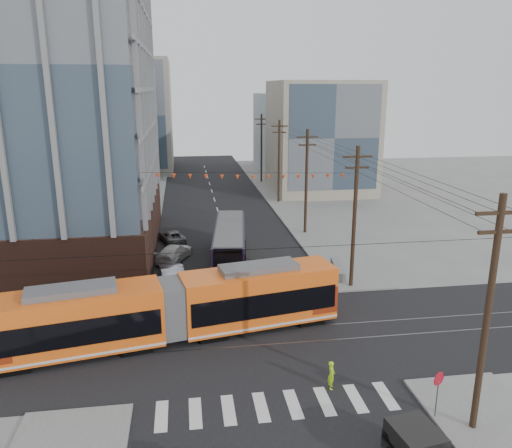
% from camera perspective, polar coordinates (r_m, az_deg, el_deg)
% --- Properties ---
extents(ground, '(160.00, 160.00, 0.00)m').
position_cam_1_polar(ground, '(28.52, 1.28, -16.59)').
color(ground, slate).
extents(bg_bldg_nw_near, '(18.00, 16.00, 18.00)m').
position_cam_1_polar(bg_bldg_nw_near, '(77.17, -18.23, 10.09)').
color(bg_bldg_nw_near, '#8C99A5').
rests_on(bg_bldg_nw_near, ground).
extents(bg_bldg_ne_near, '(14.00, 14.00, 16.00)m').
position_cam_1_polar(bg_bldg_ne_near, '(74.94, 7.36, 9.82)').
color(bg_bldg_ne_near, gray).
rests_on(bg_bldg_ne_near, ground).
extents(bg_bldg_nw_far, '(16.00, 18.00, 20.00)m').
position_cam_1_polar(bg_bldg_nw_far, '(96.48, -14.55, 11.87)').
color(bg_bldg_nw_far, gray).
rests_on(bg_bldg_nw_far, ground).
extents(bg_bldg_ne_far, '(16.00, 16.00, 14.00)m').
position_cam_1_polar(bg_bldg_ne_far, '(94.81, 5.25, 10.41)').
color(bg_bldg_ne_far, '#8C99A5').
rests_on(bg_bldg_ne_far, ground).
extents(utility_pole_near, '(0.30, 0.30, 11.00)m').
position_cam_1_polar(utility_pole_near, '(23.87, 24.87, -9.85)').
color(utility_pole_near, black).
rests_on(utility_pole_near, ground).
extents(utility_pole_far, '(0.30, 0.30, 11.00)m').
position_cam_1_polar(utility_pole_far, '(81.40, 0.62, 8.60)').
color(utility_pole_far, black).
rests_on(utility_pole_far, ground).
extents(streetcar, '(21.34, 6.90, 4.08)m').
position_cam_1_polar(streetcar, '(31.25, -9.58, -9.55)').
color(streetcar, orange).
rests_on(streetcar, ground).
extents(city_bus, '(4.03, 12.36, 3.44)m').
position_cam_1_polar(city_bus, '(44.09, -3.03, -2.31)').
color(city_bus, black).
rests_on(city_bus, ground).
extents(parked_car_silver, '(2.26, 5.15, 1.64)m').
position_cam_1_polar(parked_car_silver, '(39.99, -9.59, -5.76)').
color(parked_car_silver, '#9496A5').
rests_on(parked_car_silver, ground).
extents(parked_car_white, '(3.76, 5.30, 1.42)m').
position_cam_1_polar(parked_car_white, '(45.58, -9.30, -3.23)').
color(parked_car_white, beige).
rests_on(parked_car_white, ground).
extents(parked_car_grey, '(3.09, 4.68, 1.20)m').
position_cam_1_polar(parked_car_grey, '(50.90, -9.58, -1.39)').
color(parked_car_grey, slate).
rests_on(parked_car_grey, ground).
extents(pedestrian, '(0.49, 0.63, 1.54)m').
position_cam_1_polar(pedestrian, '(27.13, 8.61, -16.69)').
color(pedestrian, '#ADE617').
rests_on(pedestrian, ground).
extents(stop_sign, '(0.94, 0.94, 2.34)m').
position_cam_1_polar(stop_sign, '(25.93, 19.96, -18.14)').
color(stop_sign, red).
rests_on(stop_sign, ground).
extents(jersey_barrier, '(1.55, 4.28, 0.84)m').
position_cam_1_polar(jersey_barrier, '(42.23, 9.33, -5.17)').
color(jersey_barrier, gray).
rests_on(jersey_barrier, ground).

